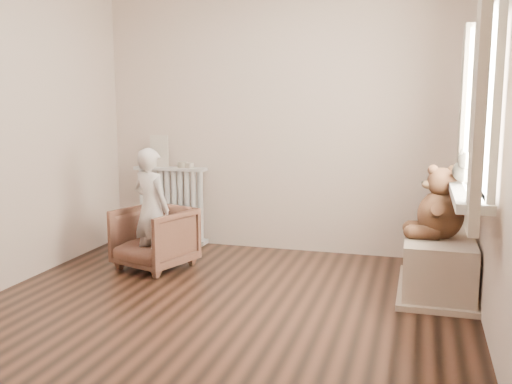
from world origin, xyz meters
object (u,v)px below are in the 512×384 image
(armchair, at_px, (155,238))
(radiator, at_px, (171,207))
(child, at_px, (151,208))
(toy_vanity, at_px, (157,218))
(teddy_bear, at_px, (441,210))
(toy_bench, at_px, (438,267))
(plush_cat, at_px, (465,170))

(armchair, bearing_deg, radiator, 123.35)
(radiator, xyz_separation_m, armchair, (0.22, -0.84, -0.11))
(radiator, distance_m, child, 0.93)
(toy_vanity, bearing_deg, teddy_bear, -17.11)
(toy_bench, bearing_deg, armchair, -179.64)
(armchair, bearing_deg, toy_bench, 19.10)
(plush_cat, bearing_deg, toy_bench, 127.53)
(teddy_bear, relative_size, plush_cat, 1.92)
(child, height_order, plush_cat, plush_cat)
(child, bearing_deg, toy_bench, -159.72)
(radiator, xyz_separation_m, plush_cat, (2.79, -1.03, 0.61))
(radiator, bearing_deg, toy_bench, -17.29)
(child, bearing_deg, plush_cat, -164.41)
(toy_bench, relative_size, teddy_bear, 1.77)
(radiator, distance_m, plush_cat, 3.04)
(plush_cat, bearing_deg, radiator, 163.16)
(toy_bench, bearing_deg, teddy_bear, -94.14)
(radiator, bearing_deg, teddy_bear, -18.61)
(armchair, relative_size, child, 0.57)
(armchair, bearing_deg, toy_vanity, 133.31)
(child, xyz_separation_m, toy_bench, (2.43, 0.07, -0.35))
(armchair, bearing_deg, child, -71.25)
(child, relative_size, teddy_bear, 1.95)
(child, distance_m, teddy_bear, 2.43)
(child, height_order, teddy_bear, child)
(plush_cat, bearing_deg, child, -179.70)
(plush_cat, bearing_deg, teddy_bear, 139.20)
(child, xyz_separation_m, teddy_bear, (2.43, -0.00, 0.12))
(child, relative_size, plush_cat, 3.74)
(toy_vanity, xyz_separation_m, toy_bench, (2.80, -0.80, -0.08))
(toy_vanity, height_order, armchair, armchair)
(radiator, distance_m, toy_vanity, 0.19)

